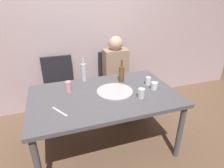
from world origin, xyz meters
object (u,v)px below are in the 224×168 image
(soda_can, at_px, (68,87))
(chair_right, at_px, (114,76))
(guest_in_sweater, at_px, (117,72))
(table_knife, at_px, (60,112))
(tumbler_far, at_px, (141,93))
(wine_glass, at_px, (154,86))
(wine_bottle, at_px, (122,73))
(chair_left, at_px, (59,84))
(dining_table, at_px, (104,100))
(pizza_tray, at_px, (115,91))
(beer_bottle, at_px, (84,72))
(tumbler_near, at_px, (148,81))

(soda_can, distance_m, chair_right, 1.09)
(guest_in_sweater, bearing_deg, table_knife, 45.56)
(tumbler_far, xyz_separation_m, wine_glass, (0.23, 0.14, -0.01))
(tumbler_far, height_order, soda_can, soda_can)
(wine_bottle, bearing_deg, table_knife, -150.26)
(soda_can, bearing_deg, guest_in_sweater, 34.99)
(soda_can, relative_size, chair_left, 0.14)
(tumbler_far, xyz_separation_m, chair_left, (-0.78, 1.09, -0.26))
(dining_table, bearing_deg, tumbler_far, -30.01)
(pizza_tray, height_order, table_knife, pizza_tray)
(beer_bottle, xyz_separation_m, tumbler_far, (0.48, -0.62, -0.06))
(tumbler_near, xyz_separation_m, chair_left, (-1.01, 0.82, -0.26))
(chair_right, bearing_deg, tumbler_far, 85.77)
(wine_glass, bearing_deg, wine_bottle, 130.85)
(wine_glass, relative_size, chair_right, 0.09)
(beer_bottle, distance_m, soda_can, 0.33)
(tumbler_far, height_order, guest_in_sweater, guest_in_sweater)
(beer_bottle, relative_size, tumbler_far, 2.72)
(pizza_tray, bearing_deg, tumbler_far, -45.26)
(beer_bottle, height_order, wine_glass, beer_bottle)
(tumbler_far, bearing_deg, beer_bottle, 127.79)
(wine_bottle, distance_m, table_knife, 0.92)
(chair_right, distance_m, guest_in_sweater, 0.20)
(wine_glass, bearing_deg, dining_table, 173.57)
(soda_can, height_order, chair_right, chair_right)
(wine_bottle, xyz_separation_m, chair_right, (0.13, 0.63, -0.32))
(beer_bottle, height_order, chair_right, beer_bottle)
(tumbler_far, bearing_deg, pizza_tray, 134.74)
(wine_glass, bearing_deg, table_knife, -172.99)
(tumbler_far, distance_m, guest_in_sweater, 0.95)
(tumbler_near, distance_m, tumbler_far, 0.35)
(table_knife, xyz_separation_m, guest_in_sweater, (0.92, 0.93, -0.09))
(chair_right, bearing_deg, beer_bottle, 39.69)
(dining_table, distance_m, beer_bottle, 0.48)
(tumbler_near, xyz_separation_m, chair_right, (-0.15, 0.82, -0.26))
(wine_bottle, bearing_deg, chair_left, 139.21)
(tumbler_near, bearing_deg, tumbler_far, -130.12)
(wine_glass, distance_m, chair_right, 1.00)
(wine_bottle, bearing_deg, dining_table, -139.80)
(dining_table, relative_size, chair_right, 1.77)
(tumbler_far, height_order, chair_left, chair_left)
(dining_table, bearing_deg, tumbler_near, 6.75)
(table_knife, distance_m, chair_right, 1.44)
(chair_left, height_order, guest_in_sweater, guest_in_sweater)
(tumbler_near, height_order, wine_glass, tumbler_near)
(wine_bottle, height_order, tumbler_far, wine_bottle)
(wine_bottle, bearing_deg, tumbler_far, -84.38)
(tumbler_far, bearing_deg, wine_glass, 30.19)
(pizza_tray, relative_size, chair_right, 0.45)
(beer_bottle, relative_size, tumbler_near, 3.05)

